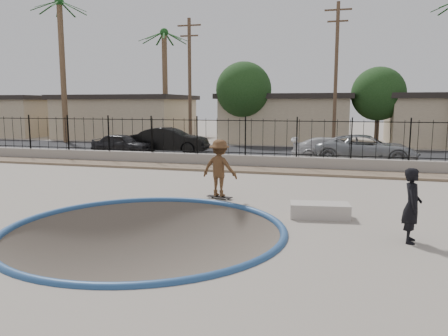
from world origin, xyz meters
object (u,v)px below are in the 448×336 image
skateboard (220,197)px  car_a (122,144)px  car_b (170,140)px  car_d (366,149)px  skater (220,171)px  videographer (412,206)px  concrete_ledge (320,210)px  car_c (333,150)px

skateboard → car_a: 13.87m
car_b → car_d: bearing=-101.9°
skateboard → car_a: (-9.16, 10.40, 0.62)m
skater → car_a: bearing=-39.4°
videographer → car_a: videographer is taller
skater → car_b: size_ratio=0.39×
concrete_ledge → car_c: car_c is taller
skateboard → concrete_ledge: bearing=-14.7°
skater → car_c: skater is taller
concrete_ledge → car_c: bearing=89.8°
skateboard → car_c: 10.95m
skateboard → car_d: 11.58m
videographer → car_b: 19.48m
videographer → car_c: (-2.06, 13.66, -0.17)m
car_c → videographer: bearing=-174.0°
skater → car_d: size_ratio=0.35×
videographer → car_c: size_ratio=0.38×
car_d → skateboard: bearing=156.3°
videographer → car_b: size_ratio=0.35×
car_b → car_c: (10.05, -1.60, -0.15)m
concrete_ledge → car_d: car_d is taller
car_a → car_d: (14.20, 0.00, 0.09)m
car_a → car_b: size_ratio=0.79×
skateboard → car_d: bearing=75.0°
car_b → car_c: size_ratio=1.09×
car_c → car_d: bearing=-92.6°
concrete_ledge → skateboard: bearing=154.5°
concrete_ledge → car_a: size_ratio=0.42×
skater → car_d: 11.56m
skateboard → concrete_ledge: concrete_ledge is taller
skater → skateboard: size_ratio=2.08×
car_b → car_a: bearing=118.8°
skateboard → car_d: size_ratio=0.17×
videographer → car_d: bearing=6.6°
car_a → car_c: size_ratio=0.86×
skater → skateboard: (0.00, 0.00, -0.87)m
skater → car_b: 13.74m
concrete_ledge → car_a: 17.31m
videographer → concrete_ledge: (-2.10, 1.67, -0.65)m
car_c → skateboard: bearing=159.5°
car_c → car_a: bearing=87.4°
car_d → car_b: bearing=84.4°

